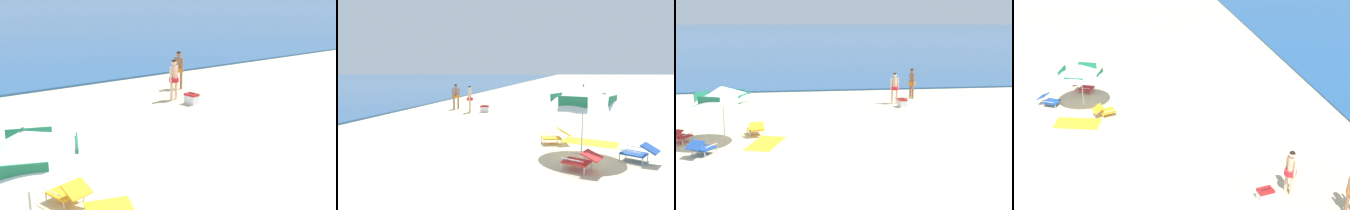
% 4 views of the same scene
% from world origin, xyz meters
% --- Properties ---
extents(ground_plane, '(800.00, 800.00, 0.00)m').
position_xyz_m(ground_plane, '(0.00, 0.00, 0.00)').
color(ground_plane, beige).
extents(beach_umbrella_striped_main, '(2.79, 2.76, 2.09)m').
position_xyz_m(beach_umbrella_striped_main, '(-3.40, 2.40, 1.70)').
color(beach_umbrella_striped_main, silver).
rests_on(beach_umbrella_striped_main, ground).
extents(lounge_chair_under_umbrella, '(0.74, 0.99, 0.52)m').
position_xyz_m(lounge_chair_under_umbrella, '(-2.41, 3.18, 0.27)').
color(lounge_chair_under_umbrella, gold).
rests_on(lounge_chair_under_umbrella, ground).
extents(lounge_chair_beside_umbrella, '(0.89, 1.02, 0.52)m').
position_xyz_m(lounge_chair_beside_umbrella, '(-3.90, 0.95, 0.27)').
color(lounge_chair_beside_umbrella, '#1E4799').
rests_on(lounge_chair_beside_umbrella, ground).
extents(lounge_chair_facing_sea, '(0.83, 1.00, 0.51)m').
position_xyz_m(lounge_chair_facing_sea, '(-4.92, 2.48, 0.28)').
color(lounge_chair_facing_sea, red).
rests_on(lounge_chair_facing_sea, ground).
extents(person_standing_near_shore, '(0.39, 0.47, 1.61)m').
position_xyz_m(person_standing_near_shore, '(5.44, 9.85, 0.93)').
color(person_standing_near_shore, '#8C6042').
rests_on(person_standing_near_shore, ground).
extents(person_standing_beside, '(0.46, 0.39, 1.58)m').
position_xyz_m(person_standing_beside, '(4.12, 8.44, 0.91)').
color(person_standing_beside, beige).
rests_on(person_standing_beside, ground).
extents(cooler_box, '(0.42, 0.54, 0.43)m').
position_xyz_m(cooler_box, '(4.30, 7.58, 0.20)').
color(cooler_box, white).
rests_on(cooler_box, ground).
extents(beach_towel, '(1.40, 1.99, 0.01)m').
position_xyz_m(beach_towel, '(-2.01, 2.05, 0.01)').
color(beach_towel, gold).
rests_on(beach_towel, ground).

